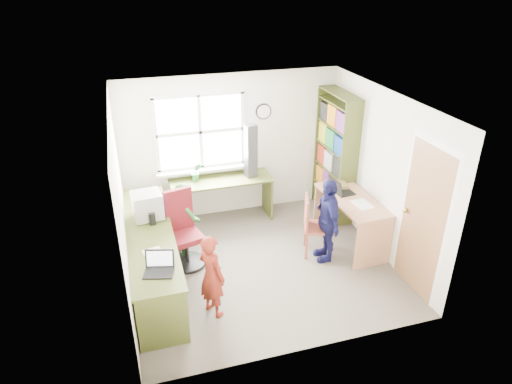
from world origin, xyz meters
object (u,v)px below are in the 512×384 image
potted_plant (196,172)px  laptop_left (159,267)px  wooden_chair (314,223)px  cd_tower (251,151)px  right_desk (351,211)px  l_desk (170,265)px  laptop_right (340,189)px  person_red (212,276)px  person_green (185,218)px  bookshelf (335,158)px  person_navy (327,220)px  crt_monitor (147,206)px  swivel_chair (183,233)px

potted_plant → laptop_left: bearing=-110.0°
wooden_chair → cd_tower: bearing=131.2°
right_desk → potted_plant: potted_plant is taller
right_desk → l_desk: bearing=-173.5°
right_desk → laptop_right: bearing=109.0°
laptop_left → cd_tower: cd_tower is taller
wooden_chair → person_red: (-1.69, -0.86, 0.05)m
wooden_chair → person_green: 1.89m
right_desk → potted_plant: 2.51m
wooden_chair → potted_plant: (-1.46, 1.41, 0.40)m
person_red → person_green: bearing=-25.5°
laptop_right → person_green: person_green is taller
l_desk → bookshelf: (2.96, 1.47, 0.55)m
l_desk → cd_tower: (1.57, 1.70, 0.74)m
bookshelf → person_navy: 1.51m
cd_tower → potted_plant: size_ratio=2.84×
right_desk → laptop_left: bearing=-164.7°
laptop_left → cd_tower: (1.72, 2.21, 0.39)m
crt_monitor → person_green: crt_monitor is taller
laptop_right → person_navy: person_navy is taller
laptop_right → person_red: (-2.24, -1.20, -0.28)m
laptop_right → person_green: (-2.34, 0.26, -0.27)m
swivel_chair → person_navy: 2.05m
l_desk → laptop_left: bearing=-106.8°
laptop_right → crt_monitor: bearing=82.7°
laptop_right → potted_plant: bearing=56.1°
person_red → cd_tower: bearing=-56.5°
laptop_left → l_desk: bearing=88.1°
crt_monitor → person_red: crt_monitor is taller
bookshelf → laptop_right: 0.84m
laptop_right → cd_tower: bearing=41.9°
swivel_chair → person_navy: bearing=-27.9°
swivel_chair → potted_plant: (0.40, 1.10, 0.43)m
person_red → l_desk: bearing=11.6°
right_desk → swivel_chair: size_ratio=1.23×
swivel_chair → crt_monitor: size_ratio=2.64×
laptop_left → wooden_chair: bearing=35.5°
laptop_left → person_green: size_ratio=0.35×
swivel_chair → person_navy: (1.99, -0.48, 0.15)m
right_desk → swivel_chair: (-2.50, 0.22, -0.08)m
l_desk → swivel_chair: bearing=67.6°
wooden_chair → laptop_left: laptop_left is taller
person_red → person_navy: (1.82, 0.69, 0.08)m
cd_tower → potted_plant: (-0.89, 0.06, -0.29)m
bookshelf → swivel_chair: (-2.68, -0.80, -0.52)m
l_desk → wooden_chair: 2.16m
right_desk → bookshelf: (0.18, 1.03, 0.44)m
person_green → cd_tower: bearing=-72.6°
person_green → person_navy: bearing=-125.9°
laptop_left → person_navy: person_navy is taller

